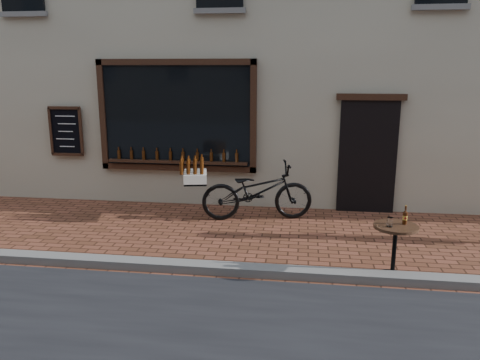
# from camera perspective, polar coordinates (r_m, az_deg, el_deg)

# --- Properties ---
(ground) EXTENTS (90.00, 90.00, 0.00)m
(ground) POSITION_cam_1_polar(r_m,az_deg,el_deg) (6.43, 1.23, -12.15)
(ground) COLOR brown
(ground) RESTS_ON ground
(kerb) EXTENTS (90.00, 0.25, 0.12)m
(kerb) POSITION_cam_1_polar(r_m,az_deg,el_deg) (6.59, 1.43, -10.94)
(kerb) COLOR slate
(kerb) RESTS_ON ground
(cargo_bicycle) EXTENTS (2.49, 1.14, 1.16)m
(cargo_bicycle) POSITION_cam_1_polar(r_m,az_deg,el_deg) (8.75, 1.82, -1.30)
(cargo_bicycle) COLOR black
(cargo_bicycle) RESTS_ON ground
(bistro_table) EXTENTS (0.59, 0.59, 1.01)m
(bistro_table) POSITION_cam_1_polar(r_m,az_deg,el_deg) (6.63, 18.38, -7.02)
(bistro_table) COLOR black
(bistro_table) RESTS_ON ground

